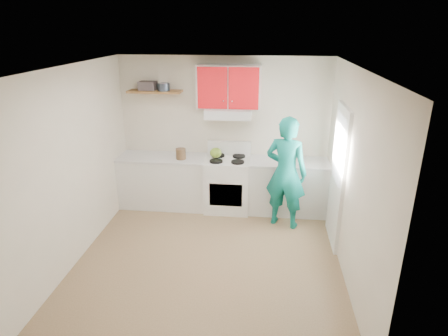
# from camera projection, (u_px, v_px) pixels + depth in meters

# --- Properties ---
(floor) EXTENTS (3.80, 3.80, 0.00)m
(floor) POSITION_uv_depth(u_px,v_px,m) (209.00, 258.00, 5.36)
(floor) COLOR brown
(floor) RESTS_ON ground
(ceiling) EXTENTS (3.60, 3.80, 0.04)m
(ceiling) POSITION_uv_depth(u_px,v_px,m) (206.00, 68.00, 4.45)
(ceiling) COLOR white
(ceiling) RESTS_ON floor
(back_wall) EXTENTS (3.60, 0.04, 2.60)m
(back_wall) POSITION_uv_depth(u_px,v_px,m) (224.00, 133.00, 6.67)
(back_wall) COLOR beige
(back_wall) RESTS_ON floor
(front_wall) EXTENTS (3.60, 0.04, 2.60)m
(front_wall) POSITION_uv_depth(u_px,v_px,m) (173.00, 255.00, 3.14)
(front_wall) COLOR beige
(front_wall) RESTS_ON floor
(left_wall) EXTENTS (0.04, 3.80, 2.60)m
(left_wall) POSITION_uv_depth(u_px,v_px,m) (74.00, 166.00, 5.09)
(left_wall) COLOR beige
(left_wall) RESTS_ON floor
(right_wall) EXTENTS (0.04, 3.80, 2.60)m
(right_wall) POSITION_uv_depth(u_px,v_px,m) (352.00, 177.00, 4.72)
(right_wall) COLOR beige
(right_wall) RESTS_ON floor
(door) EXTENTS (0.05, 0.85, 2.05)m
(door) POSITION_uv_depth(u_px,v_px,m) (338.00, 177.00, 5.47)
(door) COLOR white
(door) RESTS_ON floor
(door_glass) EXTENTS (0.01, 0.55, 0.95)m
(door_glass) POSITION_uv_depth(u_px,v_px,m) (339.00, 149.00, 5.32)
(door_glass) COLOR white
(door_glass) RESTS_ON door
(counter_left) EXTENTS (1.52, 0.60, 0.90)m
(counter_left) POSITION_uv_depth(u_px,v_px,m) (164.00, 182.00, 6.80)
(counter_left) COLOR silver
(counter_left) RESTS_ON floor
(counter_right) EXTENTS (1.32, 0.60, 0.90)m
(counter_right) POSITION_uv_depth(u_px,v_px,m) (288.00, 187.00, 6.57)
(counter_right) COLOR silver
(counter_right) RESTS_ON floor
(stove) EXTENTS (0.76, 0.65, 0.92)m
(stove) POSITION_uv_depth(u_px,v_px,m) (228.00, 184.00, 6.66)
(stove) COLOR white
(stove) RESTS_ON floor
(range_hood) EXTENTS (0.76, 0.44, 0.15)m
(range_hood) POSITION_uv_depth(u_px,v_px,m) (229.00, 113.00, 6.32)
(range_hood) COLOR silver
(range_hood) RESTS_ON back_wall
(upper_cabinets) EXTENTS (1.02, 0.33, 0.70)m
(upper_cabinets) POSITION_uv_depth(u_px,v_px,m) (229.00, 87.00, 6.22)
(upper_cabinets) COLOR red
(upper_cabinets) RESTS_ON back_wall
(shelf) EXTENTS (0.90, 0.30, 0.04)m
(shelf) POSITION_uv_depth(u_px,v_px,m) (155.00, 91.00, 6.40)
(shelf) COLOR brown
(shelf) RESTS_ON back_wall
(books) EXTENTS (0.30, 0.22, 0.15)m
(books) POSITION_uv_depth(u_px,v_px,m) (148.00, 86.00, 6.40)
(books) COLOR #483F43
(books) RESTS_ON shelf
(tin) EXTENTS (0.23, 0.23, 0.12)m
(tin) POSITION_uv_depth(u_px,v_px,m) (164.00, 87.00, 6.33)
(tin) COLOR #333D4C
(tin) RESTS_ON shelf
(kettle) EXTENTS (0.24, 0.24, 0.17)m
(kettle) POSITION_uv_depth(u_px,v_px,m) (216.00, 153.00, 6.56)
(kettle) COLOR olive
(kettle) RESTS_ON stove
(crock) EXTENTS (0.17, 0.17, 0.20)m
(crock) POSITION_uv_depth(u_px,v_px,m) (181.00, 154.00, 6.49)
(crock) COLOR #4F3822
(crock) RESTS_ON counter_left
(cutting_board) EXTENTS (0.35, 0.27, 0.02)m
(cutting_board) POSITION_uv_depth(u_px,v_px,m) (274.00, 162.00, 6.41)
(cutting_board) COLOR olive
(cutting_board) RESTS_ON counter_right
(silicone_mat) EXTENTS (0.39, 0.36, 0.01)m
(silicone_mat) POSITION_uv_depth(u_px,v_px,m) (304.00, 163.00, 6.39)
(silicone_mat) COLOR red
(silicone_mat) RESTS_ON counter_right
(person) EXTENTS (0.76, 0.63, 1.80)m
(person) POSITION_uv_depth(u_px,v_px,m) (286.00, 173.00, 5.96)
(person) COLOR #0D776E
(person) RESTS_ON floor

